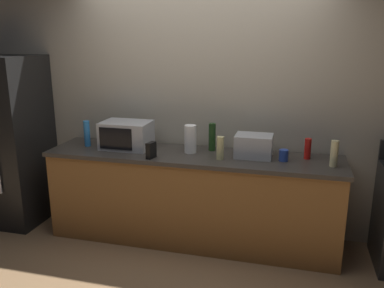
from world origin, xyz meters
name	(u,v)px	position (x,y,z in m)	size (l,w,h in m)	color
ground_plane	(181,259)	(0.00, 0.00, 0.00)	(8.00, 8.00, 0.00)	#93704C
back_wall	(202,101)	(0.00, 0.81, 1.35)	(6.40, 0.10, 2.70)	#B2A893
counter_run	(192,198)	(0.00, 0.40, 0.45)	(2.84, 0.64, 0.90)	brown
refrigerator	(9,141)	(-2.05, 0.40, 0.90)	(0.72, 0.73, 1.80)	black
microwave	(126,135)	(-0.69, 0.45, 1.04)	(0.48, 0.35, 0.27)	#B7BABF
toaster_oven	(254,146)	(0.58, 0.46, 1.01)	(0.34, 0.26, 0.21)	#B7BABF
paper_towel_roll	(190,139)	(-0.03, 0.45, 1.04)	(0.12, 0.12, 0.27)	white
cordless_phone	(151,150)	(-0.33, 0.18, 0.98)	(0.05, 0.11, 0.15)	black
bottle_wine	(212,137)	(0.16, 0.57, 1.04)	(0.07, 0.07, 0.27)	#1E3F19
bottle_hot_sauce	(308,149)	(1.06, 0.52, 1.00)	(0.06, 0.06, 0.19)	red
bottle_hand_soap	(334,154)	(1.28, 0.34, 1.02)	(0.07, 0.07, 0.23)	beige
bottle_spray_cleaner	(87,133)	(-1.11, 0.42, 1.03)	(0.06, 0.06, 0.26)	#338CE5
bottle_vinegar	(220,148)	(0.29, 0.31, 1.01)	(0.07, 0.07, 0.21)	beige
mug_blue	(284,155)	(0.86, 0.40, 0.95)	(0.08, 0.08, 0.10)	#2D4CB2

